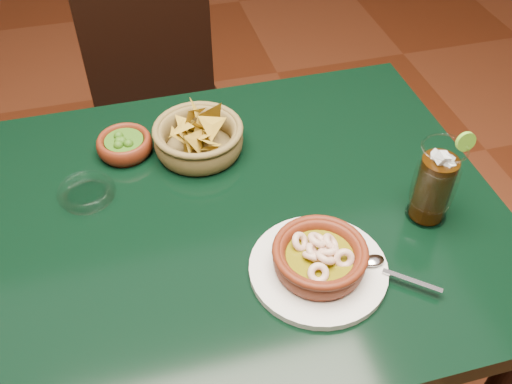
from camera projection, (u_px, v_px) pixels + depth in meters
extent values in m
cube|color=black|center=(180.00, 229.00, 1.05)|extent=(1.20, 0.80, 0.04)
cylinder|color=black|center=(357.00, 196.00, 1.65)|extent=(0.06, 0.06, 0.71)
cube|color=black|center=(173.00, 139.00, 1.71)|extent=(0.45, 0.45, 0.04)
cylinder|color=black|center=(140.00, 243.00, 1.70)|extent=(0.03, 0.03, 0.43)
cylinder|color=black|center=(248.00, 211.00, 1.79)|extent=(0.03, 0.03, 0.43)
cylinder|color=black|center=(116.00, 170.00, 1.93)|extent=(0.03, 0.03, 0.43)
cylinder|color=black|center=(212.00, 146.00, 2.02)|extent=(0.03, 0.03, 0.43)
cube|color=black|center=(147.00, 41.00, 1.67)|extent=(0.39, 0.07, 0.42)
cylinder|color=silver|center=(318.00, 269.00, 0.95)|extent=(0.23, 0.23, 0.01)
cylinder|color=#511B0C|center=(319.00, 265.00, 0.95)|extent=(0.14, 0.14, 0.01)
torus|color=#511B0C|center=(319.00, 258.00, 0.93)|extent=(0.18, 0.18, 0.04)
torus|color=#511B0C|center=(320.00, 251.00, 0.92)|extent=(0.16, 0.16, 0.01)
cylinder|color=#5F5908|center=(320.00, 257.00, 0.93)|extent=(0.12, 0.12, 0.01)
torus|color=beige|center=(328.00, 250.00, 0.93)|extent=(0.05, 0.05, 0.04)
torus|color=beige|center=(331.00, 243.00, 0.94)|extent=(0.04, 0.04, 0.03)
torus|color=beige|center=(317.00, 240.00, 0.94)|extent=(0.05, 0.05, 0.04)
torus|color=beige|center=(300.00, 242.00, 0.94)|extent=(0.04, 0.05, 0.04)
torus|color=beige|center=(313.00, 253.00, 0.92)|extent=(0.03, 0.04, 0.04)
torus|color=beige|center=(313.00, 256.00, 0.92)|extent=(0.05, 0.05, 0.04)
torus|color=beige|center=(318.00, 273.00, 0.90)|extent=(0.05, 0.04, 0.03)
torus|color=beige|center=(325.00, 258.00, 0.91)|extent=(0.04, 0.04, 0.04)
torus|color=beige|center=(344.00, 259.00, 0.92)|extent=(0.04, 0.03, 0.04)
cube|color=silver|center=(412.00, 281.00, 0.92)|extent=(0.08, 0.07, 0.00)
ellipsoid|color=silver|center=(374.00, 260.00, 0.95)|extent=(0.04, 0.03, 0.01)
cylinder|color=brown|center=(199.00, 149.00, 1.18)|extent=(0.16, 0.16, 0.01)
torus|color=brown|center=(199.00, 139.00, 1.16)|extent=(0.22, 0.22, 0.06)
torus|color=brown|center=(198.00, 129.00, 1.14)|extent=(0.18, 0.18, 0.01)
cone|color=#B48E24|center=(215.00, 127.00, 1.19)|extent=(0.04, 0.09, 0.09)
cone|color=#B48E24|center=(193.00, 114.00, 1.16)|extent=(0.08, 0.05, 0.09)
cone|color=#B48E24|center=(199.00, 135.00, 1.15)|extent=(0.03, 0.09, 0.09)
cone|color=#B48E24|center=(188.00, 120.00, 1.13)|extent=(0.05, 0.07, 0.08)
cone|color=#B48E24|center=(199.00, 131.00, 1.14)|extent=(0.05, 0.08, 0.09)
cone|color=#B48E24|center=(196.00, 141.00, 1.12)|extent=(0.06, 0.07, 0.08)
cone|color=#B48E24|center=(202.00, 134.00, 1.16)|extent=(0.07, 0.07, 0.06)
cone|color=#B48E24|center=(197.00, 126.00, 1.14)|extent=(0.07, 0.06, 0.06)
cone|color=#B48E24|center=(209.00, 142.00, 1.11)|extent=(0.07, 0.08, 0.06)
cone|color=#B48E24|center=(190.00, 141.00, 1.13)|extent=(0.05, 0.08, 0.07)
cone|color=#B48E24|center=(210.00, 147.00, 1.13)|extent=(0.08, 0.07, 0.04)
cone|color=#B48E24|center=(186.00, 126.00, 1.18)|extent=(0.09, 0.07, 0.06)
cone|color=#B48E24|center=(197.00, 131.00, 1.15)|extent=(0.08, 0.07, 0.06)
cone|color=#B48E24|center=(212.00, 125.00, 1.13)|extent=(0.09, 0.07, 0.07)
cone|color=#B48E24|center=(197.00, 111.00, 1.16)|extent=(0.05, 0.09, 0.09)
cone|color=#B48E24|center=(200.00, 136.00, 1.16)|extent=(0.07, 0.07, 0.07)
cone|color=#B48E24|center=(204.00, 135.00, 1.14)|extent=(0.08, 0.07, 0.05)
cone|color=#B48E24|center=(190.00, 136.00, 1.16)|extent=(0.07, 0.08, 0.06)
cone|color=#B48E24|center=(182.00, 127.00, 1.12)|extent=(0.09, 0.09, 0.04)
cone|color=#B48E24|center=(178.00, 135.00, 1.12)|extent=(0.06, 0.09, 0.07)
cone|color=#B48E24|center=(213.00, 112.00, 1.15)|extent=(0.09, 0.04, 0.09)
cone|color=#B48E24|center=(198.00, 134.00, 1.15)|extent=(0.08, 0.08, 0.04)
cone|color=#B48E24|center=(190.00, 142.00, 1.15)|extent=(0.06, 0.08, 0.07)
cone|color=#B48E24|center=(193.00, 145.00, 1.14)|extent=(0.06, 0.08, 0.06)
cylinder|color=#511B0C|center=(126.00, 151.00, 1.18)|extent=(0.10, 0.10, 0.01)
torus|color=#511B0C|center=(125.00, 144.00, 1.16)|extent=(0.13, 0.13, 0.04)
cylinder|color=#1F4A0C|center=(124.00, 142.00, 1.16)|extent=(0.08, 0.08, 0.01)
sphere|color=#1F4A0C|center=(122.00, 141.00, 1.15)|extent=(0.02, 0.02, 0.02)
sphere|color=#1F4A0C|center=(119.00, 136.00, 1.16)|extent=(0.02, 0.02, 0.02)
sphere|color=#1F4A0C|center=(128.00, 144.00, 1.14)|extent=(0.02, 0.02, 0.02)
sphere|color=#1F4A0C|center=(119.00, 141.00, 1.15)|extent=(0.02, 0.02, 0.02)
sphere|color=#1F4A0C|center=(118.00, 145.00, 1.14)|extent=(0.02, 0.02, 0.02)
cylinder|color=white|center=(425.00, 214.00, 1.05)|extent=(0.07, 0.07, 0.01)
torus|color=white|center=(435.00, 183.00, 0.99)|extent=(0.16, 0.16, 0.09)
cylinder|color=black|center=(433.00, 188.00, 1.00)|extent=(0.06, 0.06, 0.13)
cube|color=silver|center=(443.00, 164.00, 0.96)|extent=(0.03, 0.03, 0.03)
cube|color=silver|center=(447.00, 159.00, 0.95)|extent=(0.03, 0.03, 0.03)
cube|color=silver|center=(448.00, 166.00, 0.96)|extent=(0.03, 0.02, 0.03)
cube|color=silver|center=(442.00, 158.00, 0.95)|extent=(0.02, 0.02, 0.03)
cube|color=silver|center=(429.00, 169.00, 0.98)|extent=(0.03, 0.03, 0.02)
cube|color=silver|center=(436.00, 157.00, 0.97)|extent=(0.03, 0.02, 0.03)
torus|color=white|center=(445.00, 148.00, 0.94)|extent=(0.08, 0.08, 0.00)
cylinder|color=#599C23|center=(466.00, 142.00, 0.94)|extent=(0.03, 0.01, 0.04)
cylinder|color=white|center=(87.00, 196.00, 1.08)|extent=(0.09, 0.09, 0.01)
torus|color=white|center=(86.00, 192.00, 1.07)|extent=(0.12, 0.12, 0.03)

